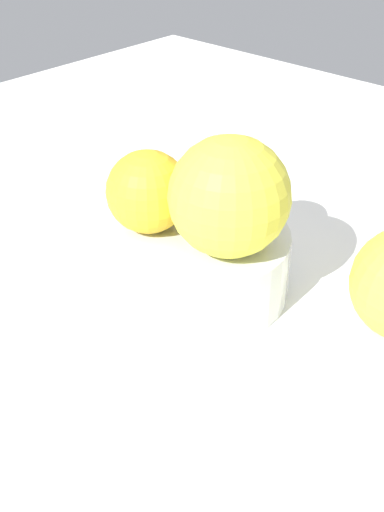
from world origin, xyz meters
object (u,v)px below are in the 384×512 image
object	(u,v)px
orange_in_bowl_1	(148,192)
orange_in_bowl_2	(231,175)
fruit_bowl	(192,263)
orange_in_bowl_0	(230,196)

from	to	relation	value
orange_in_bowl_1	orange_in_bowl_2	xyz separation A→B (cm)	(6.55, -2.60, -0.12)
orange_in_bowl_2	orange_in_bowl_1	bearing A→B (deg)	158.38
fruit_bowl	orange_in_bowl_1	world-z (taller)	orange_in_bowl_1
fruit_bowl	orange_in_bowl_1	xyz separation A→B (cm)	(-1.69, 2.90, 5.85)
fruit_bowl	orange_in_bowl_1	size ratio (longest dim) A/B	2.40
orange_in_bowl_1	orange_in_bowl_2	world-z (taller)	orange_in_bowl_1
orange_in_bowl_0	orange_in_bowl_2	world-z (taller)	orange_in_bowl_0
orange_in_bowl_0	orange_in_bowl_1	world-z (taller)	orange_in_bowl_0
fruit_bowl	orange_in_bowl_2	size ratio (longest dim) A/B	2.50
fruit_bowl	orange_in_bowl_2	bearing A→B (deg)	3.58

